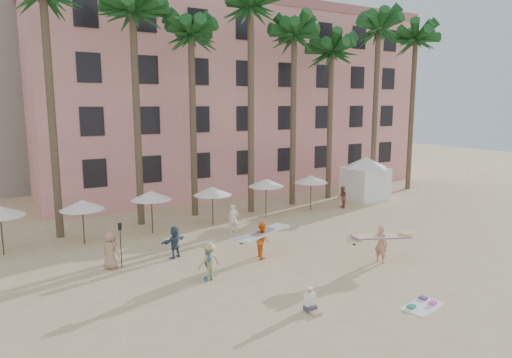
{
  "coord_description": "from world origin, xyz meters",
  "views": [
    {
      "loc": [
        -13.07,
        -13.89,
        7.82
      ],
      "look_at": [
        -1.52,
        6.0,
        4.0
      ],
      "focal_mm": 32.0,
      "sensor_mm": 36.0,
      "label": 1
    }
  ],
  "objects": [
    {
      "name": "ground",
      "position": [
        0.0,
        0.0,
        0.0
      ],
      "size": [
        120.0,
        120.0,
        0.0
      ],
      "primitive_type": "plane",
      "color": "#D1B789",
      "rests_on": "ground"
    },
    {
      "name": "palm_row",
      "position": [
        0.51,
        15.0,
        12.97
      ],
      "size": [
        44.4,
        5.4,
        16.3
      ],
      "color": "brown",
      "rests_on": "ground"
    },
    {
      "name": "pink_hotel",
      "position": [
        7.0,
        26.0,
        8.0
      ],
      "size": [
        35.0,
        14.0,
        16.0
      ],
      "primitive_type": "cube",
      "color": "pink",
      "rests_on": "ground"
    },
    {
      "name": "paddle",
      "position": [
        -8.14,
        7.48,
        1.41
      ],
      "size": [
        0.18,
        0.04,
        2.23
      ],
      "color": "black",
      "rests_on": "ground"
    },
    {
      "name": "cabana",
      "position": [
        13.33,
        13.61,
        2.07
      ],
      "size": [
        4.52,
        4.52,
        3.5
      ],
      "color": "white",
      "rests_on": "ground"
    },
    {
      "name": "carrier_yellow",
      "position": [
        3.23,
        1.82,
        1.04
      ],
      "size": [
        3.27,
        1.17,
        1.86
      ],
      "color": "tan",
      "rests_on": "ground"
    },
    {
      "name": "seated_man",
      "position": [
        -3.07,
        -0.83,
        0.32
      ],
      "size": [
        0.41,
        0.71,
        0.92
      ],
      "color": "#3F3F4C",
      "rests_on": "ground"
    },
    {
      "name": "beachgoers",
      "position": [
        -3.16,
        7.25,
        0.86
      ],
      "size": [
        19.04,
        8.95,
        1.85
      ],
      "color": "#52A3C1",
      "rests_on": "ground"
    },
    {
      "name": "beach_towel",
      "position": [
        1.01,
        -2.65,
        0.03
      ],
      "size": [
        1.97,
        1.35,
        0.14
      ],
      "color": "white",
      "rests_on": "ground"
    },
    {
      "name": "umbrella_row",
      "position": [
        -3.0,
        12.5,
        2.33
      ],
      "size": [
        22.5,
        2.7,
        2.73
      ],
      "color": "#332B23",
      "rests_on": "ground"
    },
    {
      "name": "carrier_white",
      "position": [
        -1.46,
        5.42,
        0.98
      ],
      "size": [
        3.27,
        1.71,
        1.84
      ],
      "color": "orange",
      "rests_on": "ground"
    }
  ]
}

